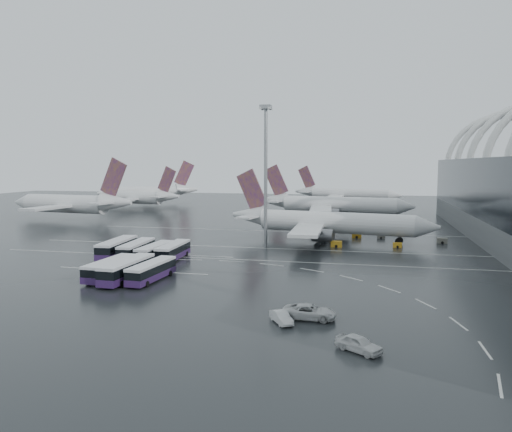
% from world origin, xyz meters
% --- Properties ---
extents(ground, '(420.00, 420.00, 0.00)m').
position_xyz_m(ground, '(0.00, 0.00, 0.00)').
color(ground, black).
rests_on(ground, ground).
extents(lane_marking_near, '(120.00, 0.25, 0.01)m').
position_xyz_m(lane_marking_near, '(0.00, -2.00, 0.01)').
color(lane_marking_near, silver).
rests_on(lane_marking_near, ground).
extents(lane_marking_mid, '(120.00, 0.25, 0.01)m').
position_xyz_m(lane_marking_mid, '(0.00, 12.00, 0.01)').
color(lane_marking_mid, silver).
rests_on(lane_marking_mid, ground).
extents(lane_marking_far, '(120.00, 0.25, 0.01)m').
position_xyz_m(lane_marking_far, '(0.00, 40.00, 0.01)').
color(lane_marking_far, silver).
rests_on(lane_marking_far, ground).
extents(bus_bay_line_south, '(28.00, 0.25, 0.01)m').
position_xyz_m(bus_bay_line_south, '(-24.00, -16.00, 0.01)').
color(bus_bay_line_south, silver).
rests_on(bus_bay_line_south, ground).
extents(bus_bay_line_north, '(28.00, 0.25, 0.01)m').
position_xyz_m(bus_bay_line_north, '(-24.00, 0.00, 0.01)').
color(bus_bay_line_north, silver).
rests_on(bus_bay_line_north, ground).
extents(airliner_main, '(51.24, 44.33, 17.40)m').
position_xyz_m(airliner_main, '(6.04, 26.05, 4.36)').
color(airliner_main, silver).
rests_on(airliner_main, ground).
extents(airliner_gate_b, '(53.10, 47.35, 18.44)m').
position_xyz_m(airliner_gate_b, '(4.01, 75.90, 4.61)').
color(airliner_gate_b, silver).
rests_on(airliner_gate_b, ground).
extents(airliner_gate_c, '(49.61, 45.04, 17.81)m').
position_xyz_m(airliner_gate_c, '(5.48, 137.38, 4.45)').
color(airliner_gate_c, silver).
rests_on(airliner_gate_c, ground).
extents(jet_remote_west, '(47.51, 38.36, 20.66)m').
position_xyz_m(jet_remote_west, '(-79.24, 52.08, 5.33)').
color(jet_remote_west, silver).
rests_on(jet_remote_west, ground).
extents(jet_remote_mid, '(40.68, 32.89, 17.71)m').
position_xyz_m(jet_remote_mid, '(-77.36, 96.44, 4.57)').
color(jet_remote_mid, silver).
rests_on(jet_remote_mid, ground).
extents(jet_remote_far, '(42.42, 34.84, 20.24)m').
position_xyz_m(jet_remote_far, '(-83.57, 122.06, 5.22)').
color(jet_remote_far, silver).
rests_on(jet_remote_far, ground).
extents(bus_row_near_a, '(4.30, 14.19, 3.44)m').
position_xyz_m(bus_row_near_a, '(-32.87, -4.56, 1.89)').
color(bus_row_near_a, '#211440').
rests_on(bus_row_near_a, ground).
extents(bus_row_near_b, '(3.80, 13.23, 3.22)m').
position_xyz_m(bus_row_near_b, '(-28.41, -5.02, 1.77)').
color(bus_row_near_b, '#211440').
rests_on(bus_row_near_b, ground).
extents(bus_row_near_c, '(3.14, 12.43, 3.05)m').
position_xyz_m(bus_row_near_c, '(-23.98, -6.25, 1.68)').
color(bus_row_near_c, '#211440').
rests_on(bus_row_near_c, ground).
extents(bus_row_near_d, '(3.38, 12.81, 3.13)m').
position_xyz_m(bus_row_near_d, '(-20.73, -4.90, 1.72)').
color(bus_row_near_d, '#211440').
rests_on(bus_row_near_d, ground).
extents(bus_row_far_a, '(3.33, 12.42, 3.03)m').
position_xyz_m(bus_row_far_a, '(-24.85, -22.03, 1.67)').
color(bus_row_far_a, '#211440').
rests_on(bus_row_far_a, ground).
extents(bus_row_far_b, '(3.61, 13.53, 3.30)m').
position_xyz_m(bus_row_far_b, '(-21.26, -22.89, 1.82)').
color(bus_row_far_b, '#211440').
rests_on(bus_row_far_b, ground).
extents(bus_row_far_c, '(3.53, 12.36, 3.01)m').
position_xyz_m(bus_row_far_c, '(-17.33, -22.30, 1.65)').
color(bus_row_far_c, '#211440').
rests_on(bus_row_far_c, ground).
extents(van_curve_a, '(6.50, 3.10, 1.79)m').
position_xyz_m(van_curve_a, '(9.55, -36.46, 0.90)').
color(van_curve_a, silver).
rests_on(van_curve_a, ground).
extents(van_curve_b, '(5.15, 4.34, 1.66)m').
position_xyz_m(van_curve_b, '(15.60, -45.84, 0.83)').
color(van_curve_b, silver).
rests_on(van_curve_b, ground).
extents(van_curve_c, '(3.52, 4.43, 1.41)m').
position_xyz_m(van_curve_c, '(6.54, -38.65, 0.71)').
color(van_curve_c, silver).
rests_on(van_curve_c, ground).
extents(floodlight_mast, '(2.41, 2.41, 31.43)m').
position_xyz_m(floodlight_mast, '(-6.21, 13.94, 19.77)').
color(floodlight_mast, gray).
rests_on(floodlight_mast, ground).
extents(gse_cart_belly_a, '(1.93, 1.14, 1.05)m').
position_xyz_m(gse_cart_belly_a, '(22.77, 19.56, 0.53)').
color(gse_cart_belly_a, orange).
rests_on(gse_cart_belly_a, ground).
extents(gse_cart_belly_b, '(1.95, 1.15, 1.06)m').
position_xyz_m(gse_cart_belly_b, '(19.53, 32.49, 0.53)').
color(gse_cart_belly_b, slate).
rests_on(gse_cart_belly_b, ground).
extents(gse_cart_belly_c, '(2.47, 1.46, 1.35)m').
position_xyz_m(gse_cart_belly_c, '(9.42, 17.08, 0.67)').
color(gse_cart_belly_c, orange).
rests_on(gse_cart_belly_c, ground).
extents(gse_cart_belly_d, '(2.32, 1.37, 1.27)m').
position_xyz_m(gse_cart_belly_d, '(33.33, 27.84, 0.63)').
color(gse_cart_belly_d, slate).
rests_on(gse_cart_belly_d, ground).
extents(gse_cart_belly_e, '(2.37, 1.40, 1.29)m').
position_xyz_m(gse_cart_belly_e, '(13.53, 32.32, 0.65)').
color(gse_cart_belly_e, orange).
rests_on(gse_cart_belly_e, ground).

